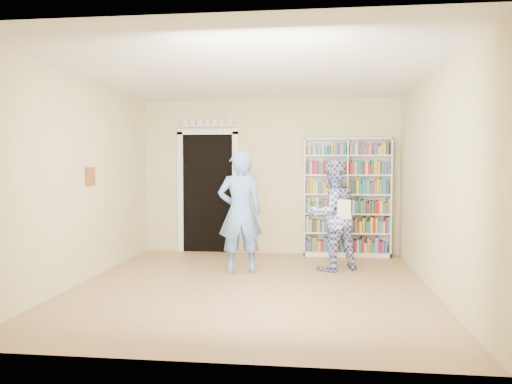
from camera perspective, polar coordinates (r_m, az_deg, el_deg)
floor at (r=6.50m, az=-0.55°, el=-10.73°), size 5.00×5.00×0.00m
ceiling at (r=6.42m, az=-0.57°, el=13.39°), size 5.00×5.00×0.00m
wall_back at (r=8.80m, az=1.52°, el=1.74°), size 4.50×0.00×4.50m
wall_left at (r=6.97m, az=-19.24°, el=1.25°), size 0.00×5.00×5.00m
wall_right at (r=6.43m, az=19.75°, el=1.11°), size 0.00×5.00×5.00m
bookshelf at (r=8.64m, az=10.36°, el=-0.55°), size 1.46×0.27×2.01m
doorway at (r=8.95m, az=-5.53°, el=0.66°), size 1.10×0.08×2.43m
wall_art at (r=7.14m, az=-18.40°, el=1.70°), size 0.03×0.25×0.25m
man_blue at (r=7.18m, az=-1.82°, el=-2.32°), size 0.72×0.56×1.75m
man_plaid at (r=7.45m, az=8.67°, el=-2.59°), size 1.01×0.95×1.64m
paper_sheet at (r=7.20m, az=10.02°, el=-1.97°), size 0.19×0.06×0.27m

